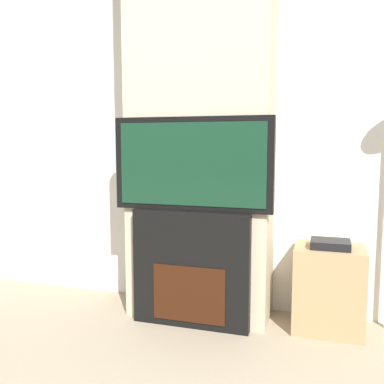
% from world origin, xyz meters
% --- Properties ---
extents(wall_back, '(6.00, 0.06, 2.70)m').
position_xyz_m(wall_back, '(0.00, 2.03, 1.35)').
color(wall_back, silver).
rests_on(wall_back, ground_plane).
extents(chimney_breast, '(0.96, 0.41, 2.70)m').
position_xyz_m(chimney_breast, '(0.00, 1.80, 1.35)').
color(chimney_breast, beige).
rests_on(chimney_breast, ground_plane).
extents(fireplace, '(0.78, 0.15, 0.76)m').
position_xyz_m(fireplace, '(0.00, 1.59, 0.38)').
color(fireplace, black).
rests_on(fireplace, ground_plane).
extents(television, '(1.04, 0.07, 0.60)m').
position_xyz_m(television, '(0.00, 1.59, 1.06)').
color(television, black).
rests_on(television, fireplace).
extents(media_stand, '(0.43, 0.35, 0.59)m').
position_xyz_m(media_stand, '(0.86, 1.78, 0.28)').
color(media_stand, tan).
rests_on(media_stand, ground_plane).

